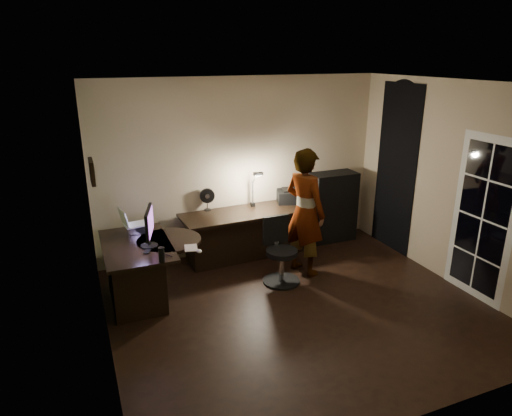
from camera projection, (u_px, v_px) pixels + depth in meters
name	position (u px, v px, depth m)	size (l,w,h in m)	color
floor	(299.00, 308.00, 5.68)	(4.50, 4.00, 0.01)	black
ceiling	(307.00, 83.00, 4.81)	(4.50, 4.00, 0.01)	silver
wall_back	(242.00, 167.00, 7.00)	(4.50, 0.01, 2.70)	#C2AE8E
wall_front	(425.00, 281.00, 3.49)	(4.50, 0.01, 2.70)	#C2AE8E
wall_left	(97.00, 232.00, 4.44)	(0.01, 4.00, 2.70)	#C2AE8E
wall_right	(453.00, 185.00, 6.05)	(0.01, 4.00, 2.70)	#C2AE8E
green_wall_overlay	(99.00, 232.00, 4.44)	(0.00, 4.00, 2.70)	#47592A
arched_doorway	(396.00, 169.00, 7.07)	(0.01, 0.90, 2.60)	black
french_door	(482.00, 219.00, 5.66)	(0.02, 0.92, 2.10)	white
framed_picture	(92.00, 172.00, 4.68)	(0.04, 0.30, 0.25)	black
desk_left	(139.00, 272.00, 5.77)	(0.81, 1.32, 0.76)	black
desk_right	(247.00, 235.00, 6.97)	(2.00, 0.70, 0.75)	black
cabinet	(332.00, 207.00, 7.60)	(0.77, 0.39, 1.16)	black
laptop_stand	(137.00, 228.00, 5.99)	(0.24, 0.20, 0.10)	silver
laptop	(136.00, 217.00, 5.94)	(0.34, 0.32, 0.23)	silver
monitor	(148.00, 233.00, 5.51)	(0.10, 0.52, 0.34)	black
mouse	(199.00, 251.00, 5.38)	(0.06, 0.10, 0.04)	silver
phone	(147.00, 251.00, 5.41)	(0.07, 0.13, 0.01)	black
pen	(168.00, 255.00, 5.31)	(0.01, 0.14, 0.01)	black
speaker	(162.00, 255.00, 5.11)	(0.07, 0.07, 0.18)	black
notepad	(191.00, 248.00, 5.50)	(0.15, 0.21, 0.01)	silver
desk_fan	(207.00, 199.00, 6.85)	(0.22, 0.12, 0.34)	black
headphones	(304.00, 209.00, 6.83)	(0.20, 0.09, 0.10)	#201897
printer	(292.00, 195.00, 7.27)	(0.48, 0.37, 0.21)	black
desk_lamp	(253.00, 187.00, 6.98)	(0.15, 0.28, 0.63)	black
office_chair	(282.00, 252.00, 6.17)	(0.51, 0.51, 0.91)	black
person	(305.00, 212.00, 6.34)	(0.65, 0.43, 1.81)	#D8A88C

